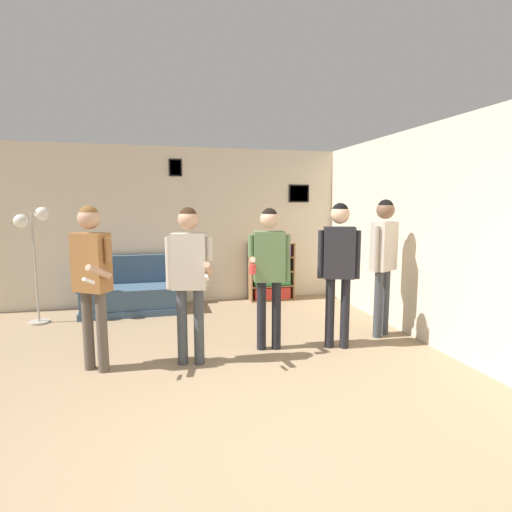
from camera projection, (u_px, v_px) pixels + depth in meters
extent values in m
plane|color=#937A5B|center=(249.00, 468.00, 2.65)|extent=(20.00, 20.00, 0.00)
cube|color=beige|center=(188.00, 226.00, 6.97)|extent=(7.78, 0.06, 2.70)
cube|color=black|center=(299.00, 194.00, 7.35)|extent=(0.39, 0.02, 0.32)
cube|color=beige|center=(299.00, 194.00, 7.34)|extent=(0.34, 0.01, 0.28)
cube|color=black|center=(175.00, 168.00, 6.76)|extent=(0.22, 0.02, 0.29)
cube|color=beige|center=(175.00, 168.00, 6.75)|extent=(0.17, 0.01, 0.25)
cube|color=beige|center=(406.00, 233.00, 5.36)|extent=(0.06, 7.05, 2.70)
cube|color=#3D5670|center=(132.00, 309.00, 6.46)|extent=(1.54, 0.80, 0.10)
cube|color=#3D5670|center=(132.00, 296.00, 6.43)|extent=(1.48, 0.74, 0.32)
cube|color=#3D5670|center=(132.00, 269.00, 6.70)|extent=(1.48, 0.14, 0.47)
cube|color=#3D5670|center=(84.00, 283.00, 6.23)|extent=(0.12, 0.74, 0.18)
cube|color=#3D5670|center=(176.00, 279.00, 6.57)|extent=(0.12, 0.74, 0.18)
cube|color=olive|center=(250.00, 272.00, 7.13)|extent=(0.02, 0.30, 1.04)
cube|color=olive|center=(292.00, 270.00, 7.32)|extent=(0.02, 0.30, 1.04)
cube|color=olive|center=(269.00, 270.00, 7.36)|extent=(0.81, 0.01, 1.04)
cube|color=olive|center=(271.00, 299.00, 7.29)|extent=(0.76, 0.30, 0.02)
cube|color=olive|center=(271.00, 243.00, 7.15)|extent=(0.76, 0.30, 0.02)
cube|color=olive|center=(271.00, 285.00, 7.26)|extent=(0.76, 0.30, 0.02)
cube|color=olive|center=(271.00, 271.00, 7.22)|extent=(0.76, 0.30, 0.02)
cube|color=olive|center=(271.00, 257.00, 7.19)|extent=(0.76, 0.30, 0.02)
cube|color=red|center=(271.00, 293.00, 7.26)|extent=(0.65, 0.26, 0.21)
cube|color=#338447|center=(271.00, 279.00, 7.23)|extent=(0.65, 0.26, 0.21)
cube|color=black|center=(271.00, 264.00, 7.20)|extent=(0.65, 0.26, 0.21)
cube|color=#7F3889|center=(271.00, 250.00, 7.16)|extent=(0.65, 0.26, 0.21)
cylinder|color=#ADA89E|center=(39.00, 322.00, 5.86)|extent=(0.28, 0.28, 0.03)
cylinder|color=#ADA89E|center=(35.00, 266.00, 5.75)|extent=(0.03, 0.03, 1.63)
cylinder|color=#ADA89E|center=(37.00, 212.00, 5.66)|extent=(0.02, 0.16, 0.02)
sphere|color=white|center=(42.00, 214.00, 5.68)|extent=(0.20, 0.20, 0.20)
cylinder|color=#ADA89E|center=(26.00, 219.00, 5.64)|extent=(0.02, 0.16, 0.02)
sphere|color=white|center=(21.00, 221.00, 5.63)|extent=(0.20, 0.20, 0.20)
cylinder|color=brown|center=(88.00, 330.00, 4.18)|extent=(0.11, 0.11, 0.85)
cylinder|color=brown|center=(102.00, 332.00, 4.12)|extent=(0.11, 0.11, 0.85)
cube|color=#936033|center=(91.00, 262.00, 4.06)|extent=(0.41, 0.37, 0.60)
sphere|color=tan|center=(89.00, 219.00, 4.00)|extent=(0.22, 0.22, 0.22)
sphere|color=brown|center=(89.00, 215.00, 3.99)|extent=(0.19, 0.19, 0.19)
cylinder|color=#936033|center=(108.00, 250.00, 3.97)|extent=(0.07, 0.07, 0.25)
cylinder|color=tan|center=(99.00, 272.00, 3.86)|extent=(0.22, 0.29, 0.19)
cylinder|color=white|center=(89.00, 281.00, 3.74)|extent=(0.11, 0.14, 0.09)
cylinder|color=#936033|center=(75.00, 263.00, 4.13)|extent=(0.07, 0.07, 0.57)
cylinder|color=#3D4247|center=(182.00, 327.00, 4.32)|extent=(0.11, 0.11, 0.84)
cylinder|color=#3D4247|center=(199.00, 327.00, 4.32)|extent=(0.11, 0.11, 0.84)
cube|color=#BCB2A3|center=(189.00, 261.00, 4.22)|extent=(0.40, 0.28, 0.59)
sphere|color=tan|center=(188.00, 220.00, 4.17)|extent=(0.22, 0.22, 0.22)
sphere|color=#382314|center=(188.00, 216.00, 4.16)|extent=(0.18, 0.18, 0.18)
cylinder|color=#BCB2A3|center=(209.00, 249.00, 4.21)|extent=(0.07, 0.07, 0.25)
cylinder|color=tan|center=(208.00, 269.00, 4.10)|extent=(0.13, 0.31, 0.19)
cylinder|color=white|center=(207.00, 278.00, 3.97)|extent=(0.06, 0.15, 0.09)
cylinder|color=#BCB2A3|center=(169.00, 263.00, 4.22)|extent=(0.07, 0.07, 0.56)
cylinder|color=black|center=(261.00, 315.00, 4.76)|extent=(0.11, 0.11, 0.83)
cylinder|color=black|center=(276.00, 315.00, 4.77)|extent=(0.11, 0.11, 0.83)
cube|color=#5B7A4C|center=(269.00, 256.00, 4.67)|extent=(0.39, 0.26, 0.59)
sphere|color=#D1A889|center=(269.00, 219.00, 4.62)|extent=(0.21, 0.21, 0.21)
sphere|color=black|center=(269.00, 216.00, 4.61)|extent=(0.18, 0.18, 0.18)
cylinder|color=#5B7A4C|center=(287.00, 258.00, 4.69)|extent=(0.07, 0.07, 0.55)
cylinder|color=#5B7A4C|center=(251.00, 246.00, 4.64)|extent=(0.07, 0.07, 0.25)
cylinder|color=#D1A889|center=(252.00, 263.00, 4.53)|extent=(0.11, 0.31, 0.19)
cylinder|color=red|center=(253.00, 269.00, 4.40)|extent=(0.08, 0.08, 0.10)
cylinder|color=black|center=(330.00, 313.00, 4.82)|extent=(0.11, 0.11, 0.86)
cylinder|color=black|center=(345.00, 313.00, 4.81)|extent=(0.11, 0.11, 0.86)
cube|color=#232328|center=(339.00, 253.00, 4.72)|extent=(0.41, 0.31, 0.61)
sphere|color=#D1A889|center=(340.00, 214.00, 4.66)|extent=(0.22, 0.22, 0.22)
sphere|color=black|center=(340.00, 211.00, 4.65)|extent=(0.19, 0.19, 0.19)
cylinder|color=#232328|center=(358.00, 255.00, 4.70)|extent=(0.07, 0.07, 0.57)
cylinder|color=#232328|center=(321.00, 254.00, 4.74)|extent=(0.07, 0.07, 0.57)
cylinder|color=#3D4247|center=(378.00, 304.00, 5.19)|extent=(0.11, 0.11, 0.88)
cylinder|color=#3D4247|center=(385.00, 302.00, 5.31)|extent=(0.11, 0.11, 0.88)
cube|color=#BCB2A3|center=(384.00, 246.00, 5.15)|extent=(0.41, 0.35, 0.63)
sphere|color=brown|center=(386.00, 210.00, 5.09)|extent=(0.23, 0.23, 0.23)
sphere|color=black|center=(386.00, 207.00, 5.09)|extent=(0.19, 0.19, 0.19)
cylinder|color=#BCB2A3|center=(392.00, 247.00, 5.30)|extent=(0.07, 0.07, 0.59)
cylinder|color=#BCB2A3|center=(375.00, 249.00, 5.01)|extent=(0.07, 0.07, 0.59)
cylinder|color=yellow|center=(274.00, 240.00, 7.16)|extent=(0.08, 0.08, 0.11)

